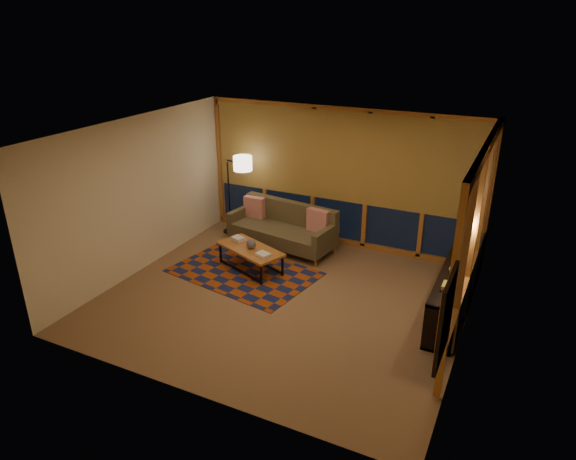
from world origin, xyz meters
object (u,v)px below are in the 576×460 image
at_px(bookshelf, 455,284).
at_px(sofa, 282,227).
at_px(floor_lamp, 229,193).
at_px(coffee_table, 251,259).

bearing_deg(bookshelf, sofa, 167.72).
bearing_deg(floor_lamp, sofa, -2.97).
distance_m(floor_lamp, bookshelf, 4.84).
relative_size(sofa, floor_lamp, 1.22).
bearing_deg(floor_lamp, coffee_table, -39.14).
relative_size(sofa, coffee_table, 1.64).
bearing_deg(coffee_table, sofa, 107.23).
relative_size(coffee_table, floor_lamp, 0.75).
bearing_deg(sofa, coffee_table, -86.12).
xyz_separation_m(floor_lamp, bookshelf, (4.71, -0.98, -0.49)).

